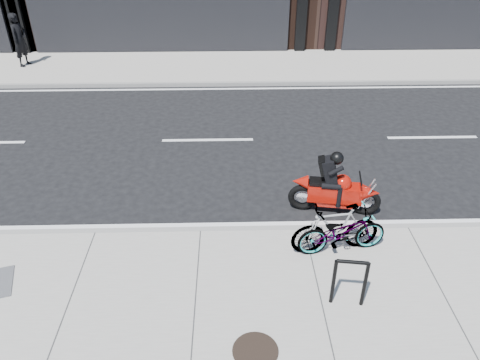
{
  "coord_description": "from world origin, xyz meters",
  "views": [
    {
      "loc": [
        0.58,
        -9.03,
        5.72
      ],
      "look_at": [
        0.77,
        -1.42,
        0.9
      ],
      "focal_mm": 35.0,
      "sensor_mm": 36.0,
      "label": 1
    }
  ],
  "objects_px": {
    "bike_rack": "(350,279)",
    "pedestrian": "(20,40)",
    "manhole_cover": "(255,351)",
    "bicycle_rear": "(336,229)",
    "bicycle_front": "(342,231)",
    "motorcycle": "(339,188)"
  },
  "relations": [
    {
      "from": "bike_rack",
      "to": "pedestrian",
      "type": "distance_m",
      "value": 14.93
    },
    {
      "from": "bike_rack",
      "to": "manhole_cover",
      "type": "bearing_deg",
      "value": -149.56
    },
    {
      "from": "bicycle_rear",
      "to": "manhole_cover",
      "type": "distance_m",
      "value": 2.67
    },
    {
      "from": "bicycle_front",
      "to": "bicycle_rear",
      "type": "height_order",
      "value": "bicycle_rear"
    },
    {
      "from": "bicycle_rear",
      "to": "pedestrian",
      "type": "xyz_separation_m",
      "value": [
        -9.26,
        10.47,
        0.44
      ]
    },
    {
      "from": "pedestrian",
      "to": "motorcycle",
      "type": "bearing_deg",
      "value": -117.49
    },
    {
      "from": "bicycle_front",
      "to": "manhole_cover",
      "type": "distance_m",
      "value": 2.72
    },
    {
      "from": "bicycle_front",
      "to": "manhole_cover",
      "type": "bearing_deg",
      "value": 133.63
    },
    {
      "from": "pedestrian",
      "to": "manhole_cover",
      "type": "xyz_separation_m",
      "value": [
        7.74,
        -12.61,
        -0.92
      ]
    },
    {
      "from": "pedestrian",
      "to": "manhole_cover",
      "type": "height_order",
      "value": "pedestrian"
    },
    {
      "from": "bike_rack",
      "to": "bicycle_front",
      "type": "xyz_separation_m",
      "value": [
        0.16,
        1.26,
        -0.1
      ]
    },
    {
      "from": "bicycle_rear",
      "to": "pedestrian",
      "type": "height_order",
      "value": "pedestrian"
    },
    {
      "from": "motorcycle",
      "to": "pedestrian",
      "type": "distance_m",
      "value": 13.26
    },
    {
      "from": "motorcycle",
      "to": "manhole_cover",
      "type": "height_order",
      "value": "motorcycle"
    },
    {
      "from": "bike_rack",
      "to": "motorcycle",
      "type": "height_order",
      "value": "motorcycle"
    },
    {
      "from": "bike_rack",
      "to": "bicycle_front",
      "type": "height_order",
      "value": "bike_rack"
    },
    {
      "from": "bike_rack",
      "to": "pedestrian",
      "type": "relative_size",
      "value": 0.48
    },
    {
      "from": "bike_rack",
      "to": "bicycle_rear",
      "type": "relative_size",
      "value": 0.55
    },
    {
      "from": "bicycle_front",
      "to": "pedestrian",
      "type": "distance_m",
      "value": 14.07
    },
    {
      "from": "motorcycle",
      "to": "manhole_cover",
      "type": "bearing_deg",
      "value": -108.86
    },
    {
      "from": "bicycle_front",
      "to": "bike_rack",
      "type": "bearing_deg",
      "value": 163.99
    },
    {
      "from": "pedestrian",
      "to": "bike_rack",
      "type": "bearing_deg",
      "value": -125.82
    }
  ]
}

